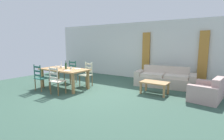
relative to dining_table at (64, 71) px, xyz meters
name	(u,v)px	position (x,y,z in m)	size (l,w,h in m)	color
ground_plane	(90,92)	(1.20, 0.09, -0.67)	(9.60, 9.60, 0.02)	#355445
wall_far	(133,51)	(1.20, 3.39, 0.69)	(9.60, 0.16, 2.70)	silver
curtain_panel_left	(146,56)	(1.94, 3.25, 0.44)	(0.35, 0.08, 2.20)	#AE7830
curtain_panel_right	(203,59)	(4.34, 3.25, 0.44)	(0.35, 0.08, 2.20)	#AE7830
dining_table	(64,71)	(0.00, 0.00, 0.00)	(1.90, 0.96, 0.75)	#AE7F4B
dining_chair_near_left	(41,78)	(-0.45, -0.73, -0.19)	(0.42, 0.40, 0.96)	#23564B
dining_chair_near_right	(57,80)	(0.44, -0.73, -0.19)	(0.44, 0.42, 0.96)	beige
dining_chair_far_left	(71,72)	(-0.49, 0.78, -0.19)	(0.44, 0.42, 0.96)	#225B4B
dining_chair_far_right	(87,74)	(0.48, 0.73, -0.19)	(0.45, 0.43, 0.96)	beige
dinner_plate_near_left	(51,68)	(-0.45, -0.25, 0.10)	(0.24, 0.24, 0.02)	white
fork_near_left	(49,68)	(-0.60, -0.25, 0.09)	(0.02, 0.17, 0.01)	silver
dinner_plate_near_right	(67,70)	(0.45, -0.25, 0.10)	(0.24, 0.24, 0.02)	white
fork_near_right	(65,70)	(0.30, -0.25, 0.09)	(0.02, 0.17, 0.01)	silver
dinner_plate_far_left	(62,67)	(-0.45, 0.25, 0.10)	(0.24, 0.24, 0.02)	white
fork_far_left	(59,67)	(-0.60, 0.25, 0.09)	(0.02, 0.17, 0.01)	silver
dinner_plate_far_right	(77,69)	(0.45, 0.25, 0.10)	(0.24, 0.24, 0.02)	white
fork_far_right	(75,69)	(0.30, 0.25, 0.09)	(0.02, 0.17, 0.01)	silver
wine_bottle	(66,66)	(0.09, 0.01, 0.20)	(0.07, 0.07, 0.32)	#143819
wine_glass_near_left	(56,66)	(-0.32, -0.13, 0.20)	(0.06, 0.06, 0.16)	white
wine_glass_near_right	(72,68)	(0.57, -0.16, 0.20)	(0.06, 0.06, 0.16)	white
wine_glass_far_left	(61,65)	(-0.33, 0.13, 0.20)	(0.06, 0.06, 0.16)	white
coffee_cup_primary	(71,68)	(0.28, 0.08, 0.13)	(0.07, 0.07, 0.09)	beige
coffee_cup_secondary	(61,67)	(-0.31, 0.09, 0.13)	(0.07, 0.07, 0.09)	beige
candle_tall	(61,66)	(-0.18, 0.02, 0.17)	(0.05, 0.05, 0.28)	#998C66
candle_short	(67,68)	(0.20, -0.04, 0.13)	(0.05, 0.05, 0.17)	#998C66
couch	(165,79)	(3.13, 2.37, -0.37)	(2.36, 1.09, 0.80)	#BDAE9D
coffee_table	(155,84)	(3.16, 1.16, -0.31)	(0.90, 0.56, 0.42)	#AE7F4B
armchair_upholstered	(208,92)	(4.76, 1.40, -0.41)	(0.93, 1.25, 0.72)	#B99790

